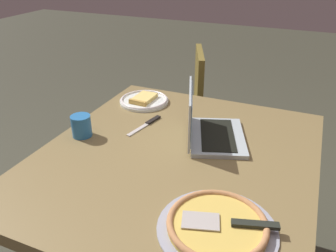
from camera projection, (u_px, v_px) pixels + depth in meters
name	position (u px, v px, depth m)	size (l,w,h in m)	color
dining_table	(176.00, 169.00, 1.37)	(1.17, 1.03, 0.71)	olive
laptop	(209.00, 129.00, 1.42)	(0.37, 0.32, 0.22)	#AEBDC2
pizza_plate	(144.00, 100.00, 1.77)	(0.25, 0.25, 0.04)	white
pizza_tray	(217.00, 225.00, 0.97)	(0.35, 0.35, 0.04)	#9A9EAE
table_knife	(147.00, 124.00, 1.55)	(0.22, 0.07, 0.01)	beige
drink_cup	(81.00, 126.00, 1.44)	(0.08, 0.08, 0.09)	#296EB3
chair_near	(181.00, 103.00, 2.33)	(0.53, 0.53, 0.84)	brown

